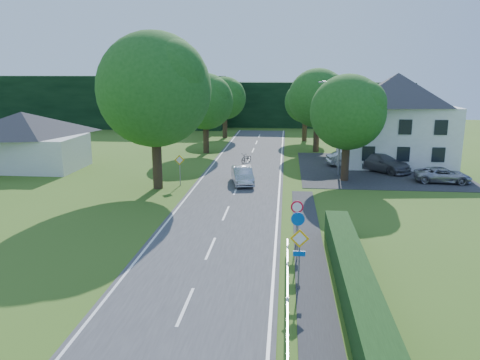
# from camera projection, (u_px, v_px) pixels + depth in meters

# --- Properties ---
(road) EXTENTS (7.00, 80.00, 0.04)m
(road) POSITION_uv_depth(u_px,v_px,m) (230.00, 205.00, 31.34)
(road) COLOR #37373A
(road) RESTS_ON ground
(parking_pad) EXTENTS (14.00, 16.00, 0.04)m
(parking_pad) POSITION_uv_depth(u_px,v_px,m) (377.00, 169.00, 42.78)
(parking_pad) COLOR #242427
(parking_pad) RESTS_ON ground
(line_edge_left) EXTENTS (0.12, 80.00, 0.01)m
(line_edge_left) POSITION_uv_depth(u_px,v_px,m) (182.00, 203.00, 31.64)
(line_edge_left) COLOR white
(line_edge_left) RESTS_ON road
(line_edge_right) EXTENTS (0.12, 80.00, 0.01)m
(line_edge_right) POSITION_uv_depth(u_px,v_px,m) (278.00, 206.00, 31.02)
(line_edge_right) COLOR white
(line_edge_right) RESTS_ON road
(line_centre) EXTENTS (0.12, 80.00, 0.01)m
(line_centre) POSITION_uv_depth(u_px,v_px,m) (230.00, 204.00, 31.33)
(line_centre) COLOR white
(line_centre) RESTS_ON road
(tree_main) EXTENTS (9.40, 9.40, 11.64)m
(tree_main) POSITION_uv_depth(u_px,v_px,m) (155.00, 112.00, 34.47)
(tree_main) COLOR #1F5218
(tree_main) RESTS_ON ground
(tree_left_far) EXTENTS (7.00, 7.00, 8.58)m
(tree_left_far) POSITION_uv_depth(u_px,v_px,m) (206.00, 114.00, 50.23)
(tree_left_far) COLOR #1F5218
(tree_left_far) RESTS_ON ground
(tree_right_far) EXTENTS (7.40, 7.40, 9.09)m
(tree_right_far) POSITION_uv_depth(u_px,v_px,m) (317.00, 111.00, 50.95)
(tree_right_far) COLOR #1F5218
(tree_right_far) RESTS_ON ground
(tree_left_back) EXTENTS (6.60, 6.60, 8.07)m
(tree_left_back) POSITION_uv_depth(u_px,v_px,m) (225.00, 108.00, 61.86)
(tree_left_back) COLOR #1F5218
(tree_left_back) RESTS_ON ground
(tree_right_back) EXTENTS (6.20, 6.20, 7.56)m
(tree_right_back) POSITION_uv_depth(u_px,v_px,m) (305.00, 111.00, 58.98)
(tree_right_back) COLOR #1F5218
(tree_right_back) RESTS_ON ground
(tree_right_mid) EXTENTS (7.00, 7.00, 8.58)m
(tree_right_mid) POSITION_uv_depth(u_px,v_px,m) (347.00, 128.00, 37.30)
(tree_right_mid) COLOR #1F5218
(tree_right_mid) RESTS_ON ground
(treeline_left) EXTENTS (44.00, 6.00, 8.00)m
(treeline_left) POSITION_uv_depth(u_px,v_px,m) (86.00, 102.00, 73.82)
(treeline_left) COLOR black
(treeline_left) RESTS_ON ground
(treeline_right) EXTENTS (30.00, 5.00, 7.00)m
(treeline_right) POSITION_uv_depth(u_px,v_px,m) (314.00, 105.00, 74.35)
(treeline_right) COLOR black
(treeline_right) RESTS_ON ground
(bungalow_left) EXTENTS (11.00, 6.50, 5.20)m
(bungalow_left) POSITION_uv_depth(u_px,v_px,m) (24.00, 139.00, 42.33)
(bungalow_left) COLOR silver
(bungalow_left) RESTS_ON ground
(house_white) EXTENTS (10.60, 8.40, 8.60)m
(house_white) POSITION_uv_depth(u_px,v_px,m) (395.00, 118.00, 44.50)
(house_white) COLOR silver
(house_white) RESTS_ON ground
(streetlight) EXTENTS (2.03, 0.18, 8.00)m
(streetlight) POSITION_uv_depth(u_px,v_px,m) (339.00, 123.00, 39.24)
(streetlight) COLOR gray
(streetlight) RESTS_ON ground
(sign_priority_right) EXTENTS (0.78, 0.09, 2.59)m
(sign_priority_right) POSITION_uv_depth(u_px,v_px,m) (299.00, 248.00, 18.87)
(sign_priority_right) COLOR gray
(sign_priority_right) RESTS_ON ground
(sign_roundabout) EXTENTS (0.64, 0.08, 2.37)m
(sign_roundabout) POSITION_uv_depth(u_px,v_px,m) (298.00, 227.00, 21.81)
(sign_roundabout) COLOR gray
(sign_roundabout) RESTS_ON ground
(sign_speed_limit) EXTENTS (0.64, 0.11, 2.37)m
(sign_speed_limit) POSITION_uv_depth(u_px,v_px,m) (297.00, 212.00, 23.72)
(sign_speed_limit) COLOR gray
(sign_speed_limit) RESTS_ON ground
(sign_priority_left) EXTENTS (0.78, 0.09, 2.44)m
(sign_priority_left) POSITION_uv_depth(u_px,v_px,m) (180.00, 164.00, 36.21)
(sign_priority_left) COLOR gray
(sign_priority_left) RESTS_ON ground
(moving_car) EXTENTS (2.28, 4.40, 1.38)m
(moving_car) POSITION_uv_depth(u_px,v_px,m) (242.00, 175.00, 36.93)
(moving_car) COLOR silver
(moving_car) RESTS_ON road
(motorcycle) EXTENTS (1.33, 1.92, 0.96)m
(motorcycle) POSITION_uv_depth(u_px,v_px,m) (246.00, 158.00, 45.45)
(motorcycle) COLOR black
(motorcycle) RESTS_ON road
(parked_car_silver_a) EXTENTS (4.38, 2.30, 1.37)m
(parked_car_silver_a) POSITION_uv_depth(u_px,v_px,m) (349.00, 158.00, 44.02)
(parked_car_silver_a) COLOR #9F9FA3
(parked_car_silver_a) RESTS_ON parking_pad
(parked_car_grey) EXTENTS (5.58, 5.44, 1.61)m
(parked_car_grey) POSITION_uv_depth(u_px,v_px,m) (380.00, 162.00, 41.62)
(parked_car_grey) COLOR #56555B
(parked_car_grey) RESTS_ON parking_pad
(parked_car_silver_b) EXTENTS (4.49, 2.38, 1.20)m
(parked_car_silver_b) POSITION_uv_depth(u_px,v_px,m) (443.00, 175.00, 37.39)
(parked_car_silver_b) COLOR #A1A0A7
(parked_car_silver_b) RESTS_ON parking_pad
(parasol) EXTENTS (2.62, 2.65, 2.01)m
(parasol) POSITION_uv_depth(u_px,v_px,m) (348.00, 156.00, 43.71)
(parasol) COLOR red
(parasol) RESTS_ON parking_pad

